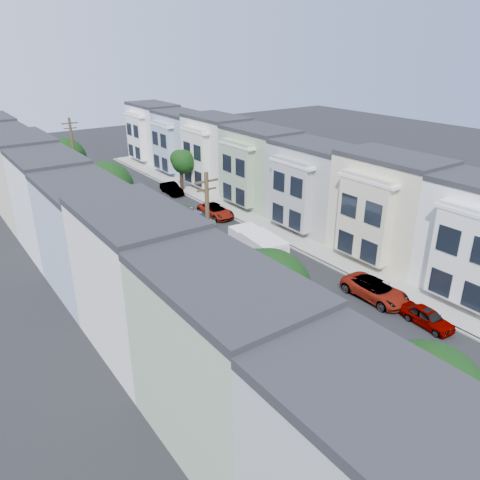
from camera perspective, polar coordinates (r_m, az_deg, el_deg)
The scene contains 26 objects.
ground at distance 33.71m, azimuth 7.41°, elevation -7.80°, with size 160.00×160.00×0.00m, color black.
road_slab at distance 44.56m, azimuth -5.71°, elevation 0.28°, with size 12.00×70.00×0.02m, color black.
curb_left at distance 42.13m, azimuth -12.83°, elevation -1.51°, with size 0.30×70.00×0.15m, color gray.
curb_right at distance 47.58m, azimuth 0.58°, elevation 1.99°, with size 0.30×70.00×0.15m, color gray.
sidewalk_left at distance 41.71m, azimuth -14.46°, elevation -1.93°, with size 2.60×70.00×0.15m, color gray.
sidewalk_right at distance 48.31m, azimuth 1.83°, elevation 2.32°, with size 2.60×70.00×0.15m, color gray.
centerline at distance 44.56m, azimuth -5.71°, elevation 0.26°, with size 0.12×70.00×0.01m, color gold.
townhouse_row_left at distance 40.74m, azimuth -19.38°, elevation -3.30°, with size 5.00×70.00×8.50m, color #A7A7A7.
townhouse_row_right at distance 50.60m, azimuth 5.26°, elevation 3.12°, with size 5.00×70.00×8.50m, color #A7A7A7.
tree_a at distance 20.22m, azimuth 21.53°, elevation -17.96°, with size 4.70×4.70×6.81m.
tree_b at distance 25.14m, azimuth 3.32°, elevation -6.40°, with size 4.70×4.70×7.21m.
tree_c at distance 33.48m, azimuth -8.29°, elevation 0.54°, with size 4.56×4.56×6.80m.
tree_d at distance 44.13m, azimuth -15.93°, elevation 6.14°, with size 4.67×4.67×7.35m.
tree_e at distance 55.93m, azimuth -20.65°, elevation 9.17°, with size 4.70×4.70×7.51m.
tree_far_r at distance 58.31m, azimuth -6.98°, elevation 9.40°, with size 2.95×2.95×5.08m.
utility_pole_near at distance 29.30m, azimuth -3.88°, elevation -1.25°, with size 1.60×0.26×10.00m.
utility_pole_far at distance 52.15m, azimuth -19.39°, elevation 8.43°, with size 1.60×0.26×10.00m.
fedex_truck at distance 38.33m, azimuth 2.17°, elevation -0.96°, with size 2.29×5.94×2.85m.
lead_sedan at distance 47.45m, azimuth -5.09°, elevation 2.57°, with size 1.79×4.26×1.28m, color black.
parked_left_b at distance 25.08m, azimuth 14.54°, elevation -18.85°, with size 1.56×4.42×1.47m, color #111A3A.
parked_left_c at distance 32.27m, azimuth -1.88°, elevation -7.60°, with size 1.74×4.54×1.47m, color #949599.
parked_left_d at distance 39.91m, azimuth -9.75°, elevation -1.71°, with size 1.45×4.12×1.37m, color black.
parked_right_a at distance 33.19m, azimuth 21.91°, elevation -8.76°, with size 1.45×3.78×1.23m, color #3B3C3C.
parked_right_b at distance 35.16m, azimuth 16.19°, elevation -5.89°, with size 2.35×5.10×1.42m, color white.
parked_right_c at distance 49.57m, azimuth -2.96°, elevation 3.57°, with size 2.19×4.74×1.32m, color black.
parked_right_d at distance 57.75m, azimuth -8.33°, elevation 6.21°, with size 1.42×4.03×1.34m, color black.
Camera 1 is at (-20.21, -20.80, 17.20)m, focal length 35.00 mm.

